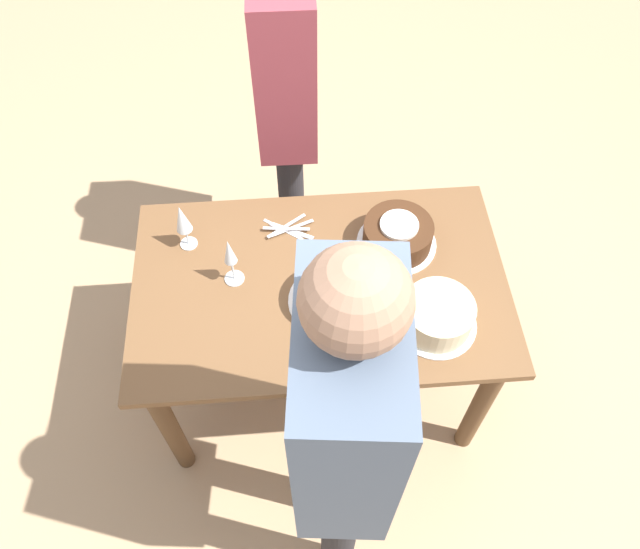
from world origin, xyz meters
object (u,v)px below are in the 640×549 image
wine_glass_near (230,255)px  cake_back_decorated (438,315)px  cake_center_white (332,295)px  person_cutting (286,92)px  person_watching (344,432)px  cake_front_chocolate (398,235)px  wine_glass_far (182,220)px

wine_glass_near → cake_back_decorated: bearing=160.7°
cake_center_white → person_cutting: size_ratio=0.18×
cake_back_decorated → person_watching: person_watching is taller
cake_back_decorated → person_cutting: (0.44, -0.93, 0.17)m
person_watching → cake_center_white: bearing=3.4°
cake_center_white → person_watching: 0.64m
wine_glass_near → cake_front_chocolate: bearing=-169.3°
cake_center_white → cake_front_chocolate: cake_front_chocolate is taller
cake_center_white → cake_front_chocolate: size_ratio=1.04×
cake_back_decorated → person_watching: (0.36, 0.46, 0.27)m
wine_glass_far → person_cutting: 0.66m
cake_center_white → wine_glass_far: 0.57m
cake_front_chocolate → person_watching: person_watching is taller
cake_center_white → wine_glass_far: wine_glass_far is taller
cake_back_decorated → person_watching: 0.64m
cake_back_decorated → wine_glass_near: 0.70m
cake_front_chocolate → cake_back_decorated: cake_front_chocolate is taller
cake_front_chocolate → person_cutting: size_ratio=0.18×
person_cutting → cake_center_white: bearing=8.5°
cake_back_decorated → person_watching: bearing=52.3°
wine_glass_near → wine_glass_far: 0.23m
person_cutting → person_watching: (-0.08, 1.39, 0.10)m
cake_back_decorated → person_cutting: 1.04m
person_cutting → person_watching: 1.39m
cake_center_white → person_cutting: bearing=-82.3°
cake_center_white → cake_back_decorated: size_ratio=1.10×
wine_glass_near → wine_glass_far: bearing=-45.1°
person_cutting → wine_glass_near: bearing=-16.6°
wine_glass_near → person_watching: bearing=113.5°
cake_front_chocolate → wine_glass_far: size_ratio=1.40×
wine_glass_far → wine_glass_near: bearing=134.9°
wine_glass_far → person_cutting: bearing=-125.6°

